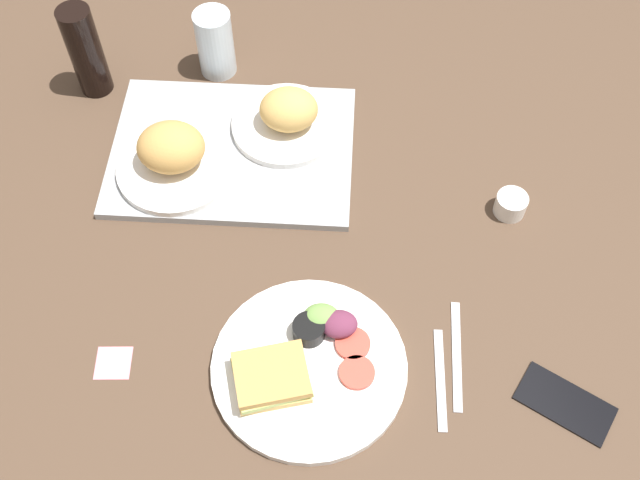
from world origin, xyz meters
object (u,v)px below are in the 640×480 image
object	(u,v)px
drinking_glass	(215,43)
sticky_note	(113,363)
bread_plate_near	(173,155)
cell_phone	(565,403)
knife	(457,355)
plate_with_salad	(308,363)
serving_tray	(232,151)
espresso_cup	(511,205)
soda_bottle	(86,51)
fork	(440,379)
bread_plate_far	(287,116)

from	to	relation	value
drinking_glass	sticky_note	bearing A→B (deg)	-101.28
bread_plate_near	cell_phone	world-z (taller)	bread_plate_near
knife	drinking_glass	bearing A→B (deg)	37.90
plate_with_salad	serving_tray	bearing A→B (deg)	107.76
knife	cell_phone	size ratio (longest dim) A/B	1.32
plate_with_salad	cell_phone	bearing A→B (deg)	-9.62
drinking_glass	espresso_cup	bearing A→B (deg)	-33.98
soda_bottle	fork	world-z (taller)	soda_bottle
bread_plate_near	knife	size ratio (longest dim) A/B	1.13
drinking_glass	cell_phone	bearing A→B (deg)	-51.77
serving_tray	sticky_note	distance (cm)	45.69
bread_plate_far	knife	xyz separation A→B (cm)	(27.18, -46.88, -4.56)
drinking_glass	sticky_note	world-z (taller)	drinking_glass
plate_with_salad	drinking_glass	xyz separation A→B (cm)	(-17.86, 65.94, 5.35)
espresso_cup	knife	xyz separation A→B (cm)	(-12.46, -27.97, -1.75)
fork	knife	world-z (taller)	same
drinking_glass	knife	xyz separation A→B (cm)	(41.51, -64.35, -6.73)
drinking_glass	fork	bearing A→B (deg)	-60.60
serving_tray	fork	xyz separation A→B (cm)	(34.60, -45.97, -0.55)
drinking_glass	espresso_cup	distance (cm)	65.28
soda_bottle	cell_phone	size ratio (longest dim) A/B	1.33
bread_plate_far	plate_with_salad	distance (cm)	48.71
fork	cell_phone	world-z (taller)	cell_phone
cell_phone	sticky_note	bearing A→B (deg)	-152.39
bread_plate_far	soda_bottle	bearing A→B (deg)	161.64
espresso_cup	knife	bearing A→B (deg)	-114.02
bread_plate_near	knife	world-z (taller)	bread_plate_near
fork	knife	size ratio (longest dim) A/B	0.89
knife	sticky_note	xyz separation A→B (cm)	(-54.44, -0.49, -0.19)
serving_tray	drinking_glass	xyz separation A→B (cm)	(-3.90, 22.37, 6.18)
bread_plate_near	soda_bottle	bearing A→B (deg)	128.90
plate_with_salad	sticky_note	world-z (taller)	plate_with_salad
soda_bottle	sticky_note	distance (cm)	61.90
plate_with_salad	soda_bottle	size ratio (longest dim) A/B	1.60
serving_tray	soda_bottle	xyz separation A→B (cm)	(-28.00, 17.67, 8.78)
espresso_cup	fork	xyz separation A→B (cm)	(-15.46, -31.97, -1.75)
bread_plate_near	soda_bottle	distance (cm)	28.87
drinking_glass	soda_bottle	distance (cm)	24.70
knife	bread_plate_far	bearing A→B (deg)	35.18
serving_tray	drinking_glass	bearing A→B (deg)	99.89
cell_phone	plate_with_salad	bearing A→B (deg)	-155.69
bread_plate_near	sticky_note	bearing A→B (deg)	-100.11
drinking_glass	sticky_note	distance (cm)	66.48
espresso_cup	soda_bottle	bearing A→B (deg)	157.92
serving_tray	drinking_glass	distance (cm)	23.54
espresso_cup	fork	world-z (taller)	espresso_cup
knife	cell_phone	distance (cm)	17.75
serving_tray	espresso_cup	bearing A→B (deg)	-15.63
plate_with_salad	knife	size ratio (longest dim) A/B	1.62
soda_bottle	knife	bearing A→B (deg)	-42.27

